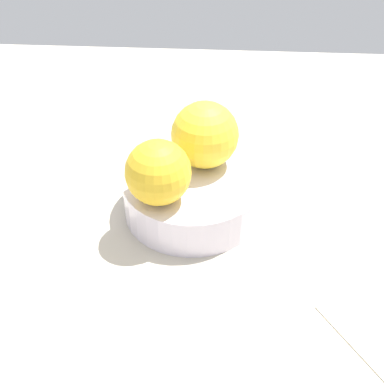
# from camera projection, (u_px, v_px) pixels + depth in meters

# --- Properties ---
(ground_plane) EXTENTS (1.10, 1.10, 0.02)m
(ground_plane) POSITION_uv_depth(u_px,v_px,m) (192.00, 216.00, 0.68)
(ground_plane) COLOR #BCB29E
(fruit_bowl) EXTENTS (0.18, 0.18, 0.05)m
(fruit_bowl) POSITION_uv_depth(u_px,v_px,m) (192.00, 196.00, 0.65)
(fruit_bowl) COLOR silver
(fruit_bowl) RESTS_ON ground_plane
(orange_in_bowl_0) EXTENTS (0.08, 0.08, 0.08)m
(orange_in_bowl_0) POSITION_uv_depth(u_px,v_px,m) (158.00, 172.00, 0.58)
(orange_in_bowl_0) COLOR yellow
(orange_in_bowl_0) RESTS_ON fruit_bowl
(orange_in_bowl_1) EXTENTS (0.09, 0.09, 0.09)m
(orange_in_bowl_1) POSITION_uv_depth(u_px,v_px,m) (205.00, 135.00, 0.64)
(orange_in_bowl_1) COLOR yellow
(orange_in_bowl_1) RESTS_ON fruit_bowl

